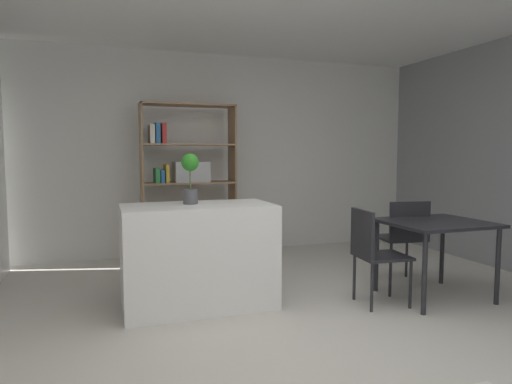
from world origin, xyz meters
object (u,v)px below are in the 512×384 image
object	(u,v)px
kitchen_island	(198,256)
dining_table	(435,230)
dining_chair_island_side	(373,249)
open_bookshelf	(183,180)
dining_chair_far	(404,233)
potted_plant_on_island	(190,175)

from	to	relation	value
kitchen_island	dining_table	distance (m)	2.24
dining_table	dining_chair_island_side	size ratio (longest dim) A/B	1.06
open_bookshelf	dining_chair_far	xyz separation A→B (m)	(1.99, -1.86, -0.49)
dining_chair_island_side	kitchen_island	bearing A→B (deg)	77.39
open_bookshelf	potted_plant_on_island	bearing A→B (deg)	-97.63
open_bookshelf	dining_table	bearing A→B (deg)	-49.14
kitchen_island	open_bookshelf	world-z (taller)	open_bookshelf
potted_plant_on_island	dining_table	bearing A→B (deg)	-14.33
dining_chair_island_side	dining_chair_far	bearing A→B (deg)	-51.55
dining_table	dining_chair_island_side	bearing A→B (deg)	179.26
kitchen_island	dining_chair_island_side	bearing A→B (deg)	-17.87
open_bookshelf	dining_table	distance (m)	3.08
dining_chair_far	dining_chair_island_side	distance (m)	0.80
kitchen_island	dining_chair_far	world-z (taller)	kitchen_island
potted_plant_on_island	kitchen_island	bearing A→B (deg)	-56.30
open_bookshelf	kitchen_island	bearing A→B (deg)	-95.69
open_bookshelf	dining_chair_island_side	bearing A→B (deg)	-60.18
dining_table	dining_chair_island_side	world-z (taller)	dining_chair_island_side
kitchen_island	potted_plant_on_island	size ratio (longest dim) A/B	2.93
open_bookshelf	dining_table	xyz separation A→B (m)	(2.00, -2.31, -0.38)
kitchen_island	potted_plant_on_island	distance (m)	0.73
kitchen_island	open_bookshelf	size ratio (longest dim) A/B	0.67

